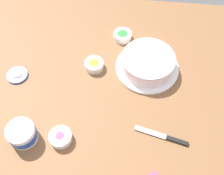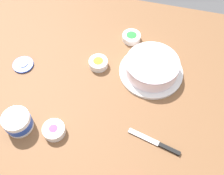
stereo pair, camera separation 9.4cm
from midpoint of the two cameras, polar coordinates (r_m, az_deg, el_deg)
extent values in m
plane|color=brown|center=(1.24, -6.61, -3.89)|extent=(1.54, 1.54, 0.00)
cylinder|color=white|center=(1.35, 5.58, 4.16)|extent=(0.32, 0.32, 0.01)
cylinder|color=#DBB77A|center=(1.32, 5.70, 5.09)|extent=(0.24, 0.24, 0.06)
cylinder|color=white|center=(1.32, 5.72, 5.22)|extent=(0.26, 0.26, 0.07)
ellipsoid|color=white|center=(1.29, 5.87, 6.29)|extent=(0.26, 0.26, 0.02)
cylinder|color=white|center=(1.20, -20.94, -9.43)|extent=(0.12, 0.12, 0.08)
cylinder|color=#2347B2|center=(1.21, -20.88, -9.51)|extent=(0.12, 0.12, 0.04)
cylinder|color=white|center=(1.17, -21.46, -8.73)|extent=(0.10, 0.10, 0.01)
cylinder|color=#233DAD|center=(1.42, -21.51, 2.41)|extent=(0.10, 0.10, 0.01)
ellipsoid|color=white|center=(1.41, -21.61, 2.59)|extent=(0.05, 0.04, 0.01)
cube|color=silver|center=(1.17, 5.97, -9.69)|extent=(0.14, 0.05, 0.00)
cube|color=black|center=(1.18, 11.59, -11.32)|extent=(0.10, 0.04, 0.01)
cylinder|color=white|center=(1.17, -13.30, -10.54)|extent=(0.10, 0.10, 0.04)
cylinder|color=#B251C6|center=(1.17, -13.34, -10.45)|extent=(0.08, 0.08, 0.01)
ellipsoid|color=#B251C6|center=(1.16, -13.41, -10.32)|extent=(0.07, 0.07, 0.02)
cylinder|color=white|center=(1.47, 0.43, 11.00)|extent=(0.10, 0.10, 0.03)
cylinder|color=green|center=(1.47, 0.43, 11.12)|extent=(0.08, 0.08, 0.01)
ellipsoid|color=green|center=(1.47, 0.43, 11.31)|extent=(0.07, 0.07, 0.02)
cylinder|color=white|center=(1.35, -5.88, 4.75)|extent=(0.10, 0.10, 0.04)
cylinder|color=yellow|center=(1.34, -5.90, 4.91)|extent=(0.08, 0.08, 0.01)
ellipsoid|color=yellow|center=(1.34, -5.93, 5.09)|extent=(0.07, 0.07, 0.02)
camera|label=1|loc=(0.05, -92.17, -3.35)|focal=42.51mm
camera|label=2|loc=(0.05, 87.83, 3.35)|focal=42.51mm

